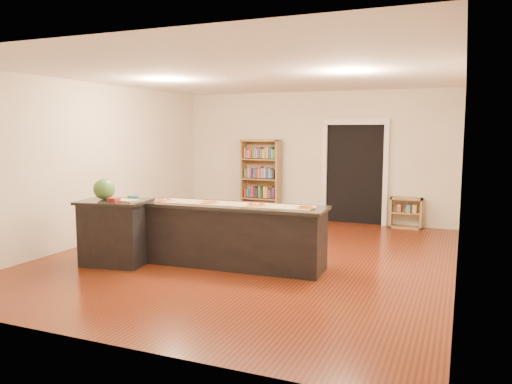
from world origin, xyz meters
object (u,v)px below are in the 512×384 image
at_px(kitchen_island, 232,235).
at_px(side_counter, 115,232).
at_px(waste_bin, 299,214).
at_px(bookshelf, 261,179).
at_px(watermelon, 104,189).
at_px(low_shelf, 406,213).

xyz_separation_m(kitchen_island, side_counter, (-1.63, -0.58, 0.03)).
bearing_deg(waste_bin, bookshelf, 168.65).
distance_m(kitchen_island, bookshelf, 4.08).
height_order(side_counter, watermelon, watermelon).
relative_size(side_counter, bookshelf, 0.55).
xyz_separation_m(kitchen_island, waste_bin, (-0.17, 3.70, -0.29)).
relative_size(bookshelf, low_shelf, 2.82).
height_order(waste_bin, watermelon, watermelon).
bearing_deg(low_shelf, side_counter, -129.24).
relative_size(side_counter, low_shelf, 1.55).
bearing_deg(bookshelf, side_counter, -96.39).
xyz_separation_m(side_counter, watermelon, (-0.17, -0.01, 0.63)).
bearing_deg(bookshelf, kitchen_island, -73.80).
distance_m(kitchen_island, side_counter, 1.73).
relative_size(bookshelf, watermelon, 5.70).
relative_size(bookshelf, waste_bin, 5.16).
xyz_separation_m(bookshelf, watermelon, (-0.67, -4.48, 0.23)).
height_order(kitchen_island, side_counter, side_counter).
bearing_deg(watermelon, bookshelf, 81.51).
xyz_separation_m(low_shelf, watermelon, (-3.84, -4.50, 0.80)).
bearing_deg(bookshelf, low_shelf, 0.42).
bearing_deg(waste_bin, low_shelf, 5.61).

